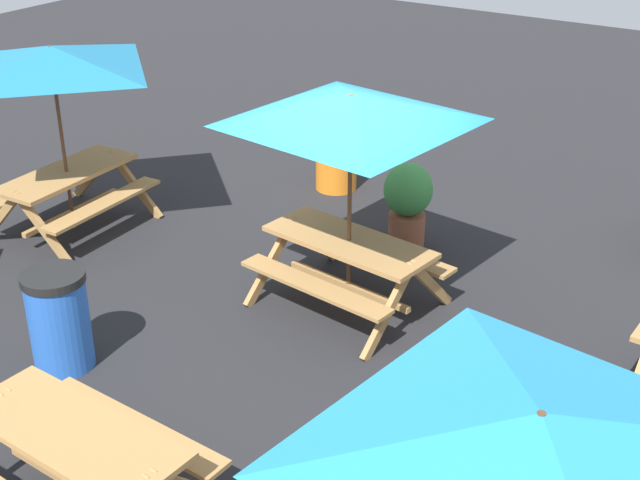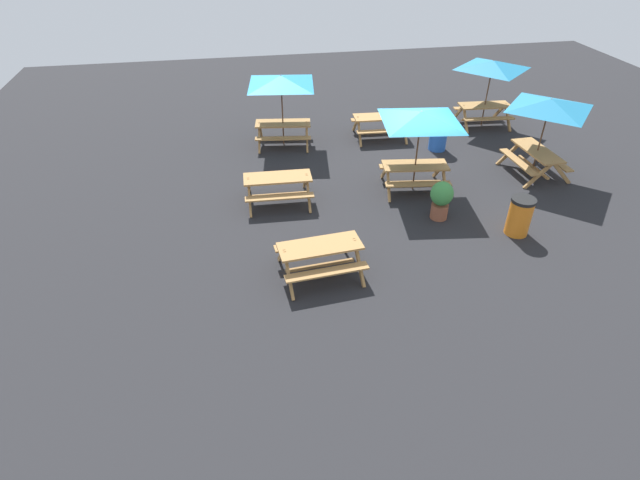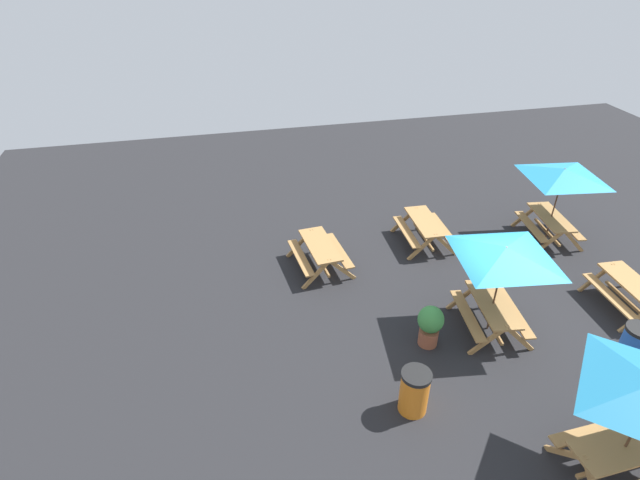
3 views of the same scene
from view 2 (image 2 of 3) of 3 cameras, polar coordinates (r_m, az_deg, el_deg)
The scene contains 11 objects.
ground_plane at distance 14.84m, azimuth 10.60°, elevation 6.29°, with size 29.38×29.38×0.00m, color #232326.
picnic_table_0 at distance 10.79m, azimuth -0.00°, elevation -1.47°, with size 1.92×1.67×0.81m.
picnic_table_1 at distance 15.73m, azimuth 24.69°, elevation 13.38°, with size 2.07×2.07×2.34m.
picnic_table_2 at distance 16.44m, azimuth -4.46°, elevation 17.20°, with size 2.80×2.80×2.34m.
picnic_table_3 at distance 17.54m, azimuth 6.90°, elevation 13.26°, with size 1.87×1.62×0.81m.
picnic_table_4 at distance 18.95m, azimuth 19.04°, elevation 17.92°, with size 2.14×2.14×2.34m.
picnic_table_5 at distance 13.75m, azimuth 11.41°, elevation 13.02°, with size 2.80×2.80×2.34m.
picnic_table_6 at distance 13.50m, azimuth -4.84°, elevation 6.46°, with size 1.85×1.59×0.81m.
trash_bin_orange at distance 13.10m, azimuth 21.85°, elevation 2.55°, with size 0.59×0.59×0.98m.
trash_bin_blue at distance 16.98m, azimuth 13.38°, elevation 11.58°, with size 0.59×0.59×0.98m.
potted_plant_0 at distance 13.09m, azimuth 13.69°, elevation 4.65°, with size 0.58×0.58×1.03m.
Camera 2 is at (4.97, 12.12, 6.97)m, focal length 28.00 mm.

